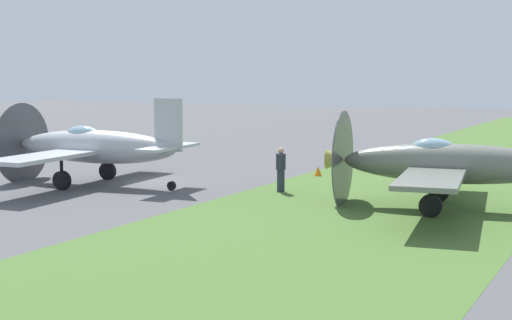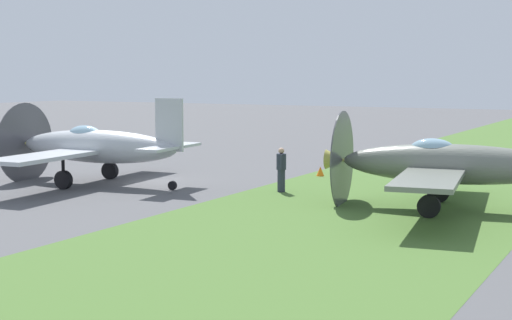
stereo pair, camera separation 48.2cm
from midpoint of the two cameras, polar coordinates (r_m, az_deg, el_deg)
ground_plane at (r=31.81m, az=-9.06°, el=-1.73°), size 160.00×160.00×0.00m
grass_verge at (r=26.65m, az=9.70°, el=-3.31°), size 120.00×11.00×0.01m
airplane_lead at (r=31.38m, az=-11.88°, el=1.02°), size 10.68×8.46×3.79m
airplane_wingman at (r=25.64m, az=14.97°, el=-0.31°), size 10.54×8.39×3.73m
ground_crew_chief at (r=28.81m, az=2.44°, el=-0.67°), size 0.58×0.38×1.73m
runway_marker_cone at (r=33.61m, az=5.38°, el=-0.86°), size 0.36×0.36×0.44m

